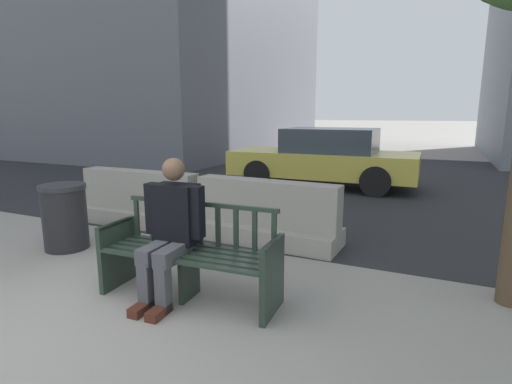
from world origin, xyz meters
The scene contains 9 objects.
ground_plane centered at (0.00, 0.00, 0.00)m, with size 200.00×200.00×0.00m, color gray.
street_asphalt centered at (0.00, 8.70, 0.00)m, with size 120.00×12.00×0.01m, color #28282B.
street_bench centered at (0.61, 1.28, 0.40)m, with size 1.72×0.61×0.88m.
seated_person centered at (0.45, 1.21, 0.69)m, with size 0.59×0.74×1.31m.
jersey_barrier_centre centered at (0.60, 3.10, 0.34)m, with size 2.03×0.76×0.84m.
jersey_barrier_left centered at (-1.56, 3.13, 0.34)m, with size 2.01×0.70×0.84m.
car_taxi_near centered at (0.20, 7.59, 0.68)m, with size 4.33×1.92×1.37m.
delivery_truck centered at (-11.70, 9.72, 1.69)m, with size 6.84×2.44×3.05m.
trash_bin centered at (-1.62, 1.79, 0.42)m, with size 0.56×0.56×0.84m.
Camera 1 is at (2.63, -1.67, 1.71)m, focal length 28.00 mm.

